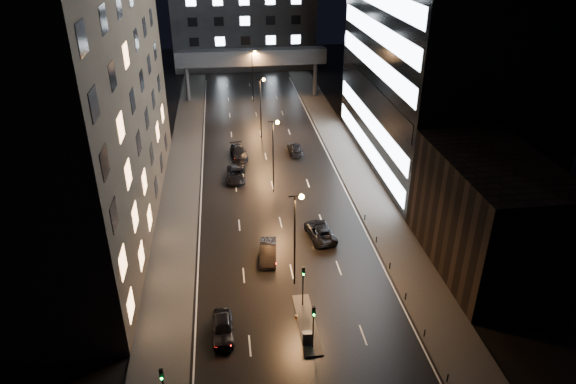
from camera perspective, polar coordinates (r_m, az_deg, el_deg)
name	(u,v)px	position (r m, az deg, el deg)	size (l,w,h in m)	color
ground	(266,156)	(80.01, -2.49, 3.98)	(160.00, 160.00, 0.00)	black
sidewalk_left	(183,174)	(75.49, -11.64, 1.94)	(5.00, 110.00, 0.15)	#383533
sidewalk_right	(352,165)	(77.44, 7.11, 3.00)	(5.00, 110.00, 0.15)	#383533
building_left	(62,54)	(60.59, -23.79, 13.86)	(15.00, 48.00, 40.00)	#2D2319
building_right_low	(488,214)	(55.90, 21.37, -2.32)	(10.00, 18.00, 12.00)	black
building_right_glass	(451,5)	(76.24, 17.66, 19.23)	(20.00, 36.00, 45.00)	black
building_far	(243,14)	(132.60, -5.00, 19.11)	(34.00, 14.00, 25.00)	#333335
skybridge	(251,58)	(105.89, -4.10, 14.66)	(30.00, 3.00, 10.00)	#333335
median_island	(307,324)	(47.93, 2.11, -14.40)	(1.60, 8.00, 0.15)	#383533
traffic_signal_near	(303,280)	(47.89, 1.69, -9.74)	(0.28, 0.34, 4.40)	black
traffic_signal_far	(313,321)	(43.72, 2.84, -14.09)	(0.28, 0.34, 4.40)	black
traffic_signal_corner	(163,384)	(40.21, -13.72, -20.06)	(0.28, 0.34, 4.40)	black
bollard_row	(397,281)	(53.20, 12.05, -9.65)	(0.12, 25.12, 0.90)	black
streetlight_near	(296,229)	(48.78, 0.95, -4.08)	(1.45, 0.50, 10.15)	black
streetlight_mid_a	(274,147)	(66.48, -1.53, 4.98)	(1.45, 0.50, 10.15)	black
streetlight_mid_b	(261,100)	(85.20, -2.96, 10.15)	(1.45, 0.50, 10.15)	black
streetlight_far	(253,69)	(104.39, -3.90, 13.43)	(1.45, 0.50, 10.15)	black
car_away_a	(223,328)	(46.79, -7.28, -14.73)	(1.89, 4.69, 1.60)	black
car_away_b	(268,252)	(55.60, -2.23, -6.66)	(1.75, 5.02, 1.65)	black
car_away_c	(236,175)	(72.59, -5.82, 1.95)	(2.63, 5.70, 1.58)	black
car_away_d	(239,152)	(79.76, -5.50, 4.41)	(2.22, 5.46, 1.59)	black
car_toward_a	(320,231)	(59.18, 3.59, -4.38)	(2.64, 5.74, 1.59)	black
car_toward_b	(295,149)	(80.87, 0.78, 4.83)	(2.03, 4.99, 1.45)	black
utility_cabinet	(307,338)	(45.56, 2.15, -15.92)	(0.77, 0.45, 1.27)	#4C4B4E
cone_a	(296,316)	(48.42, 0.95, -13.59)	(0.34, 0.34, 0.49)	#FF530D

